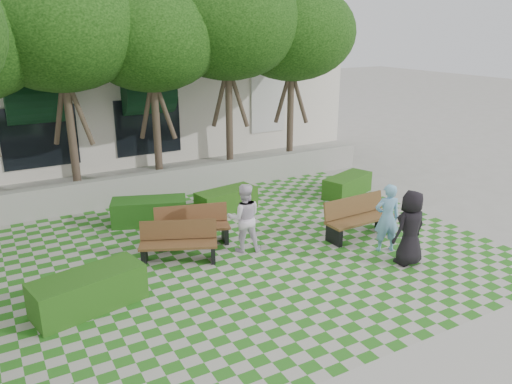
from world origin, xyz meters
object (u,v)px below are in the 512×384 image
person_blue (387,218)px  person_white (244,218)px  hedge_midleft (149,211)px  hedge_east (347,185)px  bench_mid (192,226)px  bench_west (179,243)px  person_dark (410,228)px  bench_east (358,218)px  hedge_west (89,291)px  hedge_midright (226,200)px

person_blue → person_white: bearing=-6.9°
hedge_midleft → person_white: bearing=-62.7°
hedge_east → person_blue: 4.39m
bench_mid → bench_west: 1.01m
hedge_midleft → person_dark: 7.13m
bench_west → bench_mid: bearing=72.4°
bench_west → person_blue: (4.72, -2.00, 0.41)m
hedge_east → hedge_midleft: hedge_midleft is taller
hedge_east → hedge_midleft: (-6.55, 0.78, 0.03)m
bench_east → hedge_midleft: bearing=139.6°
hedge_east → person_blue: bearing=-116.9°
person_dark → bench_mid: bearing=-45.0°
hedge_east → hedge_west: hedge_west is taller
hedge_midright → bench_mid: bearing=-136.1°
bench_east → person_dark: person_dark is taller
person_blue → person_white: same height
hedge_west → person_white: size_ratio=1.24×
hedge_midright → hedge_west: bearing=-142.8°
hedge_midright → person_dark: size_ratio=1.04×
person_white → hedge_east: bearing=-136.4°
bench_west → hedge_east: 6.95m
bench_mid → hedge_west: bearing=-132.0°
bench_mid → hedge_east: bearing=26.3°
person_blue → hedge_west: bearing=15.7°
hedge_east → person_dark: size_ratio=1.06×
hedge_midleft → person_dark: size_ratio=1.14×
bench_mid → person_blue: 4.92m
bench_east → person_blue: bearing=-93.5°
bench_mid → hedge_midright: size_ratio=1.06×
hedge_midleft → hedge_west: hedge_west is taller
bench_east → person_white: size_ratio=1.16×
hedge_west → hedge_midleft: bearing=56.9°
hedge_east → person_blue: size_ratio=1.09×
bench_mid → person_white: (0.98, -1.01, 0.40)m
bench_east → hedge_west: size_ratio=0.93×
hedge_west → bench_east: bearing=1.6°
bench_east → hedge_midleft: bench_east is taller
hedge_midright → hedge_midleft: hedge_midleft is taller
bench_east → person_white: 3.19m
bench_east → hedge_midleft: (-4.60, 3.60, -0.14)m
hedge_east → hedge_midleft: size_ratio=0.92×
hedge_east → person_white: size_ratio=1.09×
hedge_east → person_white: 5.50m
hedge_midright → person_white: size_ratio=1.07×
hedge_midright → hedge_east: bearing=-9.1°
bench_mid → hedge_midright: (1.86, 1.79, -0.15)m
hedge_east → hedge_midright: hedge_east is taller
bench_west → hedge_midright: size_ratio=1.02×
hedge_west → person_white: 4.10m
hedge_east → person_white: person_white is taller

